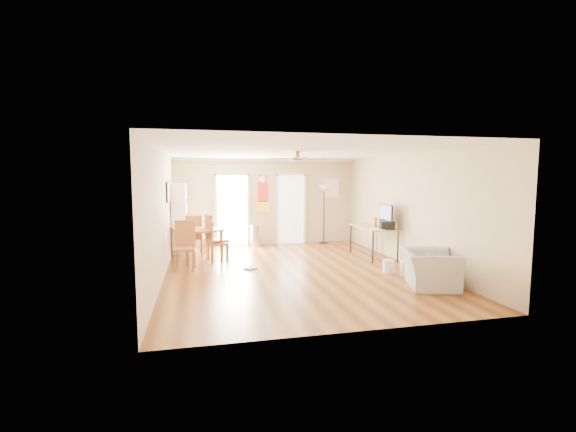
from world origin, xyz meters
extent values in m
plane|color=brown|center=(0.00, 0.00, 0.00)|extent=(7.00, 7.00, 0.00)
cube|color=red|center=(-0.13, 3.48, 1.55)|extent=(0.46, 0.03, 1.10)
cube|color=white|center=(2.05, 3.47, 1.70)|extent=(0.50, 0.04, 0.60)
cube|color=black|center=(-2.73, 1.40, 1.70)|extent=(0.04, 0.66, 0.48)
cylinder|color=silver|center=(-0.40, 3.18, 0.31)|extent=(0.37, 0.37, 0.63)
cube|color=silver|center=(2.20, 0.43, 0.79)|extent=(0.20, 0.40, 0.01)
cube|color=black|center=(2.45, 0.46, 0.89)|extent=(0.43, 0.47, 0.20)
cylinder|color=orange|center=(2.30, 0.79, 0.92)|extent=(0.10, 0.10, 0.26)
cylinder|color=silver|center=(1.94, -0.64, 0.14)|extent=(0.30, 0.30, 0.28)
cylinder|color=silver|center=(2.20, -0.93, 0.16)|extent=(0.33, 0.33, 0.31)
cube|color=#A1A19C|center=(-0.92, 0.33, 0.02)|extent=(0.32, 0.30, 0.04)
imported|color=#9E9E99|center=(2.15, -1.84, 0.34)|extent=(1.21, 1.30, 0.69)
camera|label=1|loc=(-2.01, -8.19, 2.06)|focal=24.28mm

